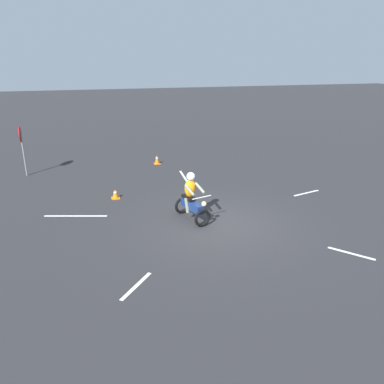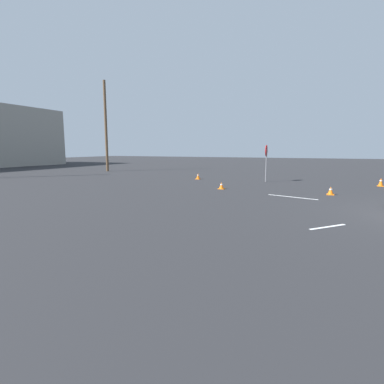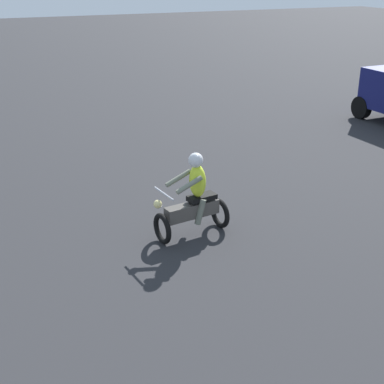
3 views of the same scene
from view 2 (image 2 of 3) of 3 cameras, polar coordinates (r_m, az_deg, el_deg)
stop_sign at (r=19.42m, az=13.97°, el=6.71°), size 0.70×0.08×2.30m
traffic_cone_near_left at (r=14.94m, az=24.89°, el=0.19°), size 0.32×0.32×0.37m
traffic_cone_near_right at (r=19.66m, az=32.30°, el=1.59°), size 0.32×0.32×0.47m
traffic_cone_mid_center at (r=15.59m, az=5.63°, el=1.18°), size 0.32×0.32×0.35m
traffic_cone_mid_left at (r=20.54m, az=1.17°, el=3.02°), size 0.32×0.32×0.42m
lane_stripe_n at (r=13.65m, az=18.55°, el=-0.90°), size 0.73×2.13×0.01m
lane_stripe_nw at (r=8.84m, az=24.46°, el=-6.05°), size 1.02×0.92×0.01m
utility_pole_near at (r=29.03m, az=-16.09°, el=11.89°), size 0.24×0.24×8.16m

